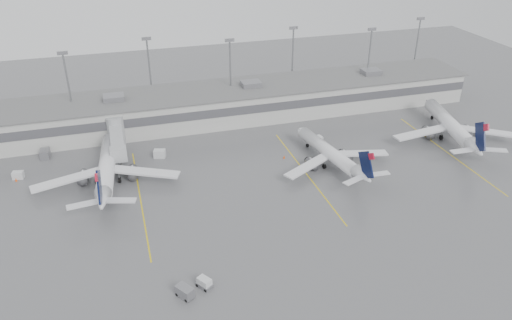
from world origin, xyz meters
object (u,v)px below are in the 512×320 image
object	(u,v)px
jet_mid_left	(107,168)
jet_far_right	(452,126)
jet_mid_right	(332,154)
baggage_tug	(204,284)

from	to	relation	value
jet_mid_left	jet_far_right	size ratio (longest dim) A/B	1.00
jet_mid_left	jet_far_right	bearing A→B (deg)	3.31
jet_mid_left	jet_mid_right	size ratio (longest dim) A/B	1.15
jet_mid_left	jet_mid_right	xyz separation A→B (m)	(47.22, -6.49, -0.41)
jet_mid_left	baggage_tug	size ratio (longest dim) A/B	11.38
jet_far_right	baggage_tug	size ratio (longest dim) A/B	11.36
jet_far_right	baggage_tug	world-z (taller)	jet_far_right
jet_far_right	jet_mid_left	bearing A→B (deg)	-168.20
jet_mid_right	jet_far_right	size ratio (longest dim) A/B	0.87
jet_mid_right	jet_far_right	distance (m)	33.74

